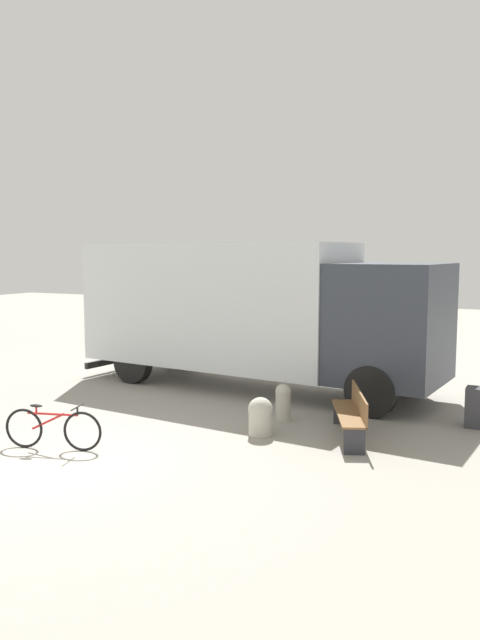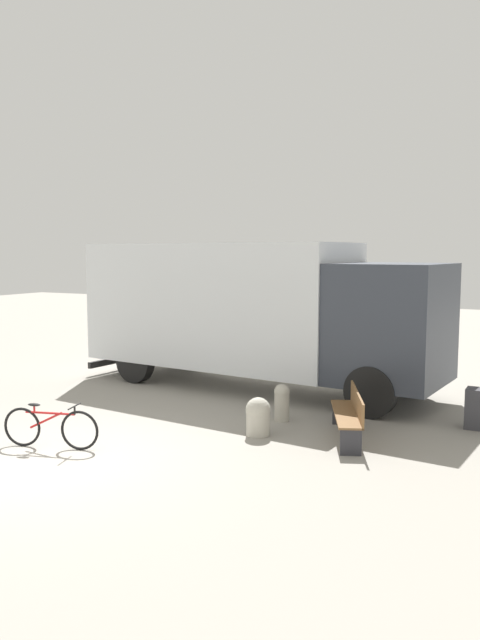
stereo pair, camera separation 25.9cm
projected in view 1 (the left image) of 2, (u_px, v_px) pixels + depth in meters
The scene contains 6 objects.
ground_plane at pixel (46, 464), 9.46m from camera, with size 60.00×60.00×0.00m, color gray.
delivery_truck at pixel (250, 308), 14.64m from camera, with size 8.91×3.28×3.41m.
park_bench at pixel (353, 412), 10.72m from camera, with size 1.10×1.90×0.83m.
bicycle_middle at pixel (53, 428), 10.13m from camera, with size 1.62×0.58×0.74m.
bollard_near_bench at pixel (260, 416), 10.91m from camera, with size 0.44×0.44×0.68m.
bollard_far_bench at pixel (283, 401), 11.87m from camera, with size 0.30×0.30×0.71m.
Camera 1 is at (6.69, -6.92, 3.21)m, focal length 35.00 mm.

